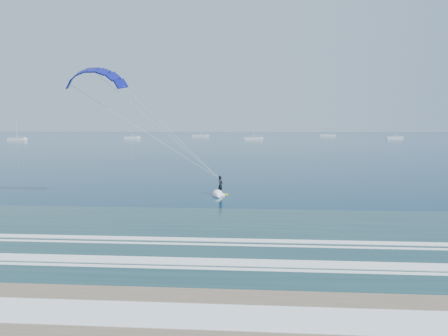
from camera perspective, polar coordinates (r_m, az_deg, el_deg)
ground at (r=16.07m, az=6.34°, el=-20.08°), size 900.00×900.00×0.00m
kitesurfer_rig at (r=39.48m, az=-9.56°, el=6.00°), size 16.31×5.51×13.55m
sailboat_0 at (r=216.29m, az=-27.45°, el=3.69°), size 8.89×2.40×12.07m
sailboat_1 at (r=220.26m, az=-13.01°, el=4.24°), size 8.02×2.40×11.10m
sailboat_2 at (r=258.03m, az=-3.40°, el=4.63°), size 10.15×2.40×13.48m
sailboat_3 at (r=203.97m, az=4.21°, el=4.25°), size 8.97×2.40×12.41m
sailboat_4 at (r=276.39m, az=14.58°, el=4.54°), size 10.12×2.40×13.56m
sailboat_5 at (r=234.59m, az=23.17°, el=4.01°), size 8.53×2.40×11.67m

